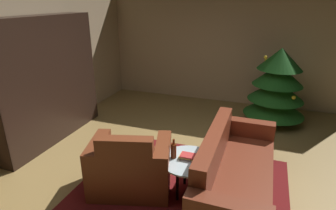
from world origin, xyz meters
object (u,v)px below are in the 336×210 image
at_px(book_stack_on_table, 188,157).
at_px(bottle_on_table, 174,150).
at_px(bookshelf_unit, 53,79).
at_px(coffee_table, 189,163).
at_px(couch_red, 234,175).
at_px(armchair_red, 131,168).
at_px(decorated_tree, 277,86).

distance_m(book_stack_on_table, bottle_on_table, 0.19).
relative_size(bookshelf_unit, coffee_table, 3.06).
relative_size(bookshelf_unit, couch_red, 1.05).
distance_m(armchair_red, book_stack_on_table, 0.73).
bearing_deg(decorated_tree, bottle_on_table, -113.64).
distance_m(couch_red, coffee_table, 0.56).
xyz_separation_m(couch_red, coffee_table, (-0.52, -0.15, 0.15)).
xyz_separation_m(bookshelf_unit, book_stack_on_table, (2.56, -0.77, -0.51)).
bearing_deg(armchair_red, bottle_on_table, 15.38).
height_order(coffee_table, book_stack_on_table, book_stack_on_table).
distance_m(bookshelf_unit, armchair_red, 2.22).
bearing_deg(armchair_red, decorated_tree, 59.02).
bearing_deg(bookshelf_unit, coffee_table, -17.10).
xyz_separation_m(couch_red, decorated_tree, (0.44, 2.47, 0.44)).
relative_size(armchair_red, couch_red, 0.56).
bearing_deg(book_stack_on_table, decorated_tree, 69.27).
relative_size(bookshelf_unit, bottle_on_table, 8.58).
bearing_deg(couch_red, book_stack_on_table, -166.75).
xyz_separation_m(armchair_red, decorated_tree, (1.67, 2.78, 0.42)).
xyz_separation_m(bookshelf_unit, decorated_tree, (3.54, 1.82, -0.29)).
bearing_deg(bottle_on_table, couch_red, 13.12).
relative_size(bookshelf_unit, armchair_red, 1.88).
bearing_deg(bottle_on_table, armchair_red, -164.62).
bearing_deg(decorated_tree, coffee_table, -110.22).
distance_m(couch_red, decorated_tree, 2.55).
relative_size(couch_red, decorated_tree, 1.39).
bearing_deg(book_stack_on_table, couch_red, 13.25).
xyz_separation_m(bookshelf_unit, couch_red, (3.10, -0.65, -0.74)).
xyz_separation_m(couch_red, bottle_on_table, (-0.71, -0.17, 0.29)).
height_order(bookshelf_unit, couch_red, bookshelf_unit).
height_order(couch_red, book_stack_on_table, couch_red).
xyz_separation_m(armchair_red, coffee_table, (0.70, 0.16, 0.12)).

